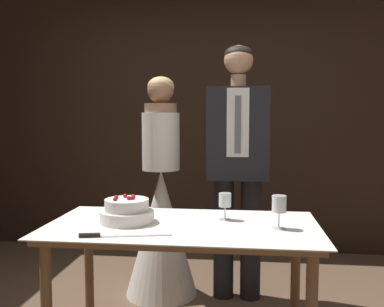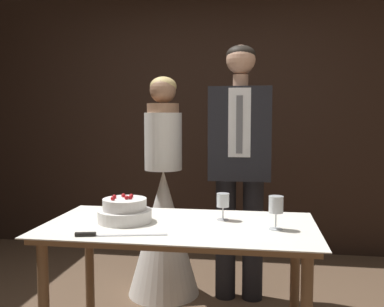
% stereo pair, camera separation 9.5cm
% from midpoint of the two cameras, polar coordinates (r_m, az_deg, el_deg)
% --- Properties ---
extents(wall_back, '(5.18, 0.12, 2.63)m').
position_cam_midpoint_polar(wall_back, '(4.35, 2.96, 4.43)').
color(wall_back, black).
rests_on(wall_back, ground_plane).
extents(cake_table, '(1.46, 0.77, 0.77)m').
position_cam_midpoint_polar(cake_table, '(2.36, -0.48, -11.49)').
color(cake_table, brown).
rests_on(cake_table, ground_plane).
extents(tiered_cake, '(0.30, 0.30, 0.15)m').
position_cam_midpoint_polar(tiered_cake, '(2.40, -7.83, -7.63)').
color(tiered_cake, white).
rests_on(tiered_cake, cake_table).
extents(cake_knife, '(0.44, 0.12, 0.02)m').
position_cam_midpoint_polar(cake_knife, '(2.15, -10.47, -10.58)').
color(cake_knife, silver).
rests_on(cake_knife, cake_table).
extents(wine_glass_near, '(0.07, 0.07, 0.17)m').
position_cam_midpoint_polar(wine_glass_near, '(2.25, 12.33, -6.80)').
color(wine_glass_near, silver).
rests_on(wine_glass_near, cake_table).
extents(wine_glass_middle, '(0.07, 0.07, 0.15)m').
position_cam_midpoint_polar(wine_glass_middle, '(2.42, 5.28, -6.42)').
color(wine_glass_middle, silver).
rests_on(wine_glass_middle, cake_table).
extents(bride, '(0.54, 0.54, 1.65)m').
position_cam_midpoint_polar(bride, '(3.27, -2.98, -8.31)').
color(bride, white).
rests_on(bride, ground_plane).
extents(groom, '(0.44, 0.25, 1.86)m').
position_cam_midpoint_polar(groom, '(3.14, 7.26, -0.57)').
color(groom, black).
rests_on(groom, ground_plane).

